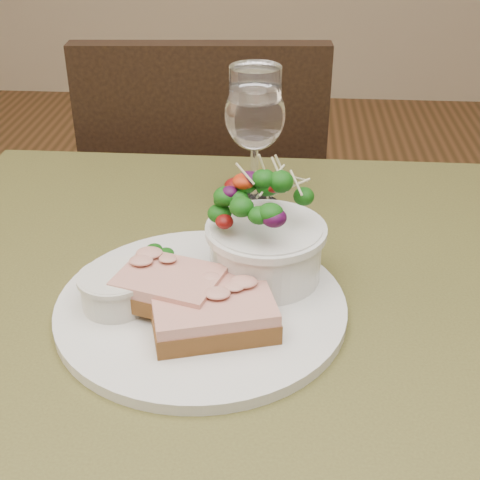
# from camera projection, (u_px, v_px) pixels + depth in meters

# --- Properties ---
(cafe_table) EXTENTS (0.80, 0.80, 0.75)m
(cafe_table) POSITION_uv_depth(u_px,v_px,m) (236.00, 383.00, 0.74)
(cafe_table) COLOR #44401D
(cafe_table) RESTS_ON ground
(chair_far) EXTENTS (0.45, 0.45, 0.90)m
(chair_far) POSITION_uv_depth(u_px,v_px,m) (212.00, 297.00, 1.50)
(chair_far) COLOR black
(chair_far) RESTS_ON ground
(dinner_plate) EXTENTS (0.30, 0.30, 0.01)m
(dinner_plate) POSITION_uv_depth(u_px,v_px,m) (201.00, 307.00, 0.69)
(dinner_plate) COLOR silver
(dinner_plate) RESTS_ON cafe_table
(sandwich_front) EXTENTS (0.14, 0.11, 0.03)m
(sandwich_front) POSITION_uv_depth(u_px,v_px,m) (213.00, 311.00, 0.64)
(sandwich_front) COLOR #462A12
(sandwich_front) RESTS_ON dinner_plate
(sandwich_back) EXTENTS (0.12, 0.10, 0.03)m
(sandwich_back) POSITION_uv_depth(u_px,v_px,m) (170.00, 287.00, 0.67)
(sandwich_back) COLOR #462A12
(sandwich_back) RESTS_ON dinner_plate
(ramekin) EXTENTS (0.07, 0.07, 0.04)m
(ramekin) POSITION_uv_depth(u_px,v_px,m) (115.00, 289.00, 0.67)
(ramekin) COLOR beige
(ramekin) RESTS_ON dinner_plate
(salad_bowl) EXTENTS (0.12, 0.12, 0.13)m
(salad_bowl) POSITION_uv_depth(u_px,v_px,m) (266.00, 228.00, 0.70)
(salad_bowl) COLOR silver
(salad_bowl) RESTS_ON dinner_plate
(garnish) EXTENTS (0.05, 0.04, 0.02)m
(garnish) POSITION_uv_depth(u_px,v_px,m) (155.00, 257.00, 0.74)
(garnish) COLOR #0C3B0A
(garnish) RESTS_ON dinner_plate
(wine_glass) EXTENTS (0.08, 0.08, 0.18)m
(wine_glass) POSITION_uv_depth(u_px,v_px,m) (255.00, 119.00, 0.83)
(wine_glass) COLOR white
(wine_glass) RESTS_ON cafe_table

